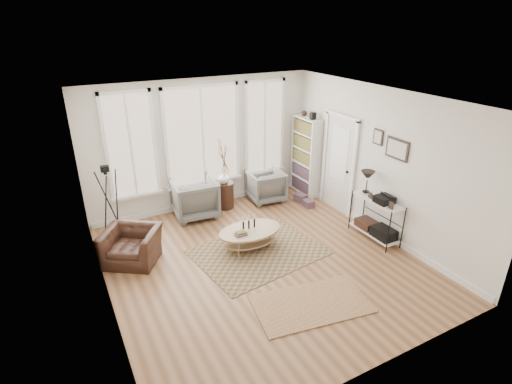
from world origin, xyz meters
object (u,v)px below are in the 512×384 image
coffee_table (250,234)px  side_table (224,174)px  armchair_left (194,198)px  accent_chair (131,246)px  bookcase (306,156)px  armchair_right (266,186)px  low_shelf (376,215)px

coffee_table → side_table: size_ratio=0.72×
armchair_left → accent_chair: armchair_left is taller
bookcase → coffee_table: (-2.41, -1.70, -0.65)m
coffee_table → side_table: (0.31, 1.85, 0.52)m
armchair_right → side_table: 1.12m
side_table → accent_chair: side_table is taller
bookcase → accent_chair: (-4.48, -1.09, -0.65)m
armchair_right → low_shelf: bearing=117.1°
bookcase → low_shelf: (-0.06, -2.52, -0.44)m
coffee_table → armchair_right: bearing=52.9°
low_shelf → accent_chair: size_ratio=1.38×
armchair_right → accent_chair: bearing=23.8°
bookcase → side_table: 2.11m
side_table → armchair_right: bearing=-5.6°
armchair_left → side_table: bearing=-169.5°
low_shelf → armchair_right: (-1.03, 2.57, -0.14)m
armchair_right → armchair_left: bearing=4.6°
accent_chair → coffee_table: bearing=17.6°
low_shelf → armchair_left: low_shelf is taller
armchair_right → coffee_table: bearing=58.2°
armchair_left → bookcase: bearing=-176.8°
bookcase → side_table: bearing=176.1°
armchair_left → accent_chair: 1.99m
bookcase → armchair_right: bookcase is taller
armchair_right → accent_chair: 3.58m
low_shelf → coffee_table: 2.50m
bookcase → coffee_table: 3.02m
bookcase → armchair_right: size_ratio=2.52×
coffee_table → bookcase: bearing=35.2°
low_shelf → bookcase: bearing=88.7°
coffee_table → armchair_right: size_ratio=1.51×
low_shelf → side_table: bearing=127.5°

